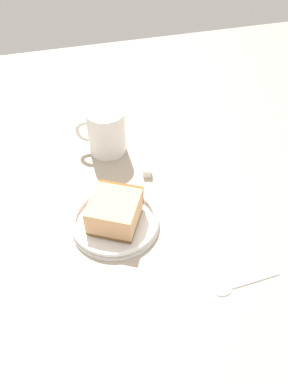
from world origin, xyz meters
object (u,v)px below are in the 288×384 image
teaspoon (234,287)px  small_plate (115,221)px  tea_mug (106,131)px  cake_slice (115,211)px  sugar_cube (147,172)px

teaspoon → small_plate: bearing=131.2°
small_plate → tea_mug: tea_mug is taller
small_plate → cake_slice: 2.47cm
cake_slice → sugar_cube: size_ratio=7.04×
sugar_cube → tea_mug: bearing=121.9°
teaspoon → sugar_cube: sugar_cube is taller
teaspoon → sugar_cube: (-6.34, 28.05, 0.47)cm
teaspoon → cake_slice: bearing=130.5°
tea_mug → teaspoon: (12.56, -38.05, -4.59)cm
teaspoon → sugar_cube: 28.76cm
small_plate → tea_mug: (2.62, 20.68, 4.20)cm
cake_slice → teaspoon: 23.33cm
cake_slice → tea_mug: tea_mug is taller
cake_slice → tea_mug: size_ratio=1.12×
small_plate → teaspoon: small_plate is taller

